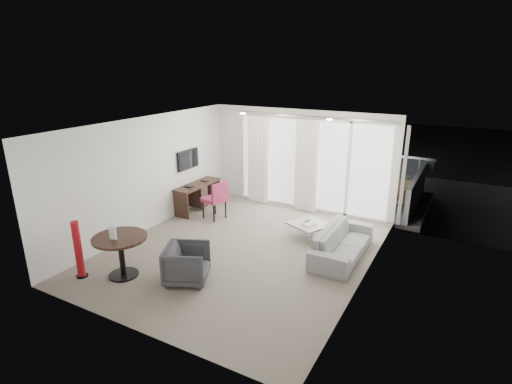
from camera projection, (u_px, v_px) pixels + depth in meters
The scene contains 28 objects.
floor at pixel (242, 250), 8.31m from camera, with size 5.00×6.00×0.00m, color slate.
ceiling at pixel (241, 125), 7.51m from camera, with size 5.00×6.00×0.00m, color white.
wall_left at pixel (147, 174), 9.05m from camera, with size 0.00×6.00×2.60m, color silver.
wall_right at pixel (368, 212), 6.77m from camera, with size 0.00×6.00×2.60m, color silver.
wall_front at pixel (129, 250), 5.41m from camera, with size 5.00×0.00×2.60m, color silver.
window_panel at pixel (310, 165), 10.29m from camera, with size 4.00×0.02×2.38m, color white, non-canonical shape.
window_frame at pixel (310, 165), 10.28m from camera, with size 4.10×0.06×2.44m, color white, non-canonical shape.
curtain_left at pixel (258, 160), 10.82m from camera, with size 0.60×0.20×2.38m, color white, non-canonical shape.
curtain_right at pixel (306, 166), 10.18m from camera, with size 0.60×0.20×2.38m, color white, non-canonical shape.
curtain_track at pixel (299, 116), 9.90m from camera, with size 4.80×0.04×0.04m, color #B2B2B7, non-canonical shape.
downlight_a at pixel (243, 114), 9.25m from camera, with size 0.12×0.12×0.02m, color #FFE0B2.
downlight_b at pixel (330, 120), 8.30m from camera, with size 0.12×0.12×0.02m, color #FFE0B2.
desk at pixel (198, 197), 10.50m from camera, with size 0.47×1.50×0.70m, color #301E16, non-canonical shape.
tv at pixel (188, 159), 10.22m from camera, with size 0.05×0.80×0.50m, color black, non-canonical shape.
desk_chair at pixel (214, 200), 9.87m from camera, with size 0.53×0.49×0.97m, color #962549, non-canonical shape.
round_table at pixel (122, 256), 7.21m from camera, with size 0.97×0.97×0.77m, color black, non-canonical shape.
menu_card at pixel (114, 242), 7.00m from camera, with size 0.13×0.02×0.25m, color white, non-canonical shape.
red_lamp at pixel (78, 250), 7.13m from camera, with size 0.21×0.21×1.07m, color maroon.
tub_armchair at pixel (187, 264), 7.04m from camera, with size 0.73×0.75×0.68m, color #333337.
coffee_table at pixel (309, 230), 8.87m from camera, with size 0.74×0.74×0.33m, color gray, non-canonical shape.
remote at pixel (307, 221), 8.90m from camera, with size 0.05×0.15×0.02m, color black, non-canonical shape.
magazine at pixel (309, 223), 8.75m from camera, with size 0.23×0.29×0.02m, color gray, non-canonical shape.
sofa at pixel (343, 242), 7.98m from camera, with size 2.00×0.78×0.58m, color gray.
terrace_slab at pixel (327, 195), 11.95m from camera, with size 5.60×3.00×0.12m, color #4D4D50.
rattan_chair_a at pixel (341, 182), 11.62m from camera, with size 0.56×0.56×0.82m, color #4B3723, non-canonical shape.
rattan_chair_b at pixel (399, 194), 10.68m from camera, with size 0.51×0.51×0.74m, color #4B3723, non-canonical shape.
rattan_table at pixel (355, 198), 10.76m from camera, with size 0.45×0.45×0.45m, color #4B3723, non-canonical shape.
balustrade at pixel (343, 166), 12.98m from camera, with size 5.50×0.06×1.05m, color #B2B2B7, non-canonical shape.
Camera 1 is at (3.86, -6.46, 3.74)m, focal length 28.00 mm.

